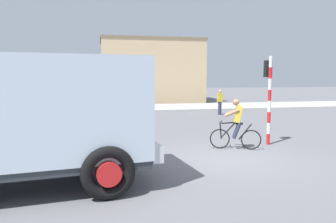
{
  "coord_description": "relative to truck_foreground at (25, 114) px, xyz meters",
  "views": [
    {
      "loc": [
        -3.64,
        -9.0,
        2.47
      ],
      "look_at": [
        -1.27,
        2.5,
        1.2
      ],
      "focal_mm": 34.56,
      "sensor_mm": 36.0,
      "label": 1
    }
  ],
  "objects": [
    {
      "name": "ground_plane",
      "position": [
        5.28,
        1.55,
        -1.67
      ],
      "size": [
        120.0,
        120.0,
        0.0
      ],
      "primitive_type": "plane",
      "color": "slate"
    },
    {
      "name": "truck_foreground",
      "position": [
        0.0,
        0.0,
        0.0
      ],
      "size": [
        5.7,
        3.35,
        2.9
      ],
      "color": "silver",
      "rests_on": "ground"
    },
    {
      "name": "car_red_near",
      "position": [
        -0.12,
        7.41,
        -0.85
      ],
      "size": [
        4.31,
        2.73,
        1.6
      ],
      "color": "#234C9E",
      "rests_on": "ground"
    },
    {
      "name": "cyclist",
      "position": [
        6.1,
        2.73,
        -0.8
      ],
      "size": [
        1.63,
        0.74,
        1.72
      ],
      "color": "black",
      "rests_on": "ground"
    },
    {
      "name": "building_corner_left",
      "position": [
        -6.92,
        23.55,
        0.47
      ],
      "size": [
        11.58,
        7.1,
        4.27
      ],
      "color": "#B2AD9E",
      "rests_on": "ground"
    },
    {
      "name": "traffic_light_pole",
      "position": [
        7.57,
        3.27,
        0.4
      ],
      "size": [
        0.24,
        0.43,
        3.2
      ],
      "color": "red",
      "rests_on": "ground"
    },
    {
      "name": "pedestrian_near_kerb",
      "position": [
        9.18,
        12.39,
        -0.82
      ],
      "size": [
        0.34,
        0.22,
        1.62
      ],
      "color": "#2D334C",
      "rests_on": "ground"
    },
    {
      "name": "building_mid_block",
      "position": [
        6.47,
        24.42,
        1.36
      ],
      "size": [
        9.74,
        6.24,
        6.05
      ],
      "color": "#D1B284",
      "rests_on": "ground"
    },
    {
      "name": "sidewalk_far",
      "position": [
        5.28,
        17.01,
        -1.59
      ],
      "size": [
        80.0,
        5.0,
        0.16
      ],
      "primitive_type": "cube",
      "color": "#ADADA8",
      "rests_on": "ground"
    }
  ]
}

